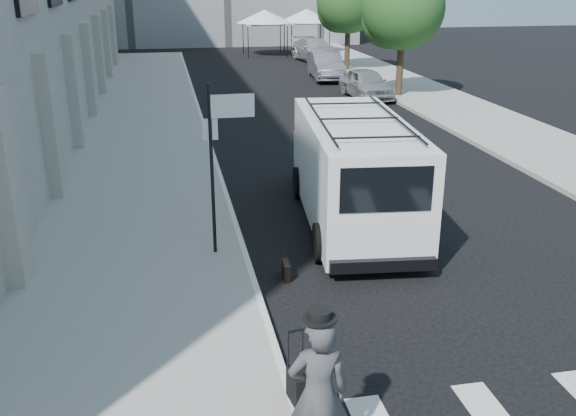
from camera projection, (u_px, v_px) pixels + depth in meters
name	position (u px, v px, depth m)	size (l,w,h in m)	color
ground	(384.00, 323.00, 10.95)	(120.00, 120.00, 0.00)	black
sidewalk_left	(145.00, 125.00, 24.91)	(4.50, 48.00, 0.15)	gray
sidewalk_right	(426.00, 95.00, 30.97)	(4.00, 56.00, 0.15)	gray
sign_pole	(222.00, 134.00, 12.56)	(1.03, 0.07, 3.50)	black
tree_near	(400.00, 11.00, 29.50)	(3.80, 3.83, 6.03)	black
tree_far	(346.00, 3.00, 37.80)	(3.80, 3.83, 6.03)	black
tent_left	(265.00, 17.00, 45.76)	(4.00, 4.00, 3.20)	black
tent_right	(307.00, 16.00, 46.79)	(4.00, 4.00, 3.20)	black
businessman	(318.00, 393.00, 7.50)	(0.72, 0.47, 1.98)	#3F3F42
briefcase	(286.00, 270.00, 12.49)	(0.12, 0.44, 0.34)	black
suitcase	(300.00, 391.00, 8.66)	(0.32, 0.45, 1.15)	black
cargo_van	(353.00, 170.00, 15.00)	(2.85, 6.85, 2.50)	white
parked_car_a	(366.00, 84.00, 30.46)	(1.64, 4.09, 1.39)	#98999F
parked_car_b	(326.00, 66.00, 35.97)	(1.57, 4.51, 1.49)	slate
parked_car_c	(315.00, 50.00, 43.26)	(2.10, 5.16, 1.50)	#A0A2A8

